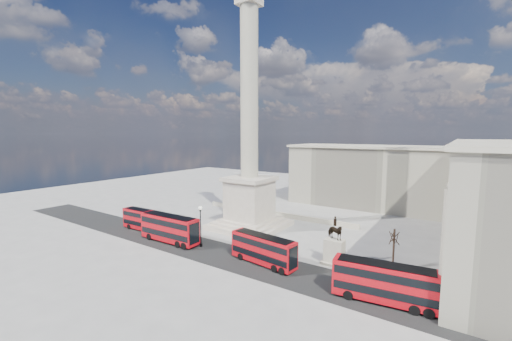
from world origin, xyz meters
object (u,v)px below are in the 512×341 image
object	(u,v)px
red_bus_b	(170,228)
pedestrian_crossing	(247,233)
pedestrian_walking	(277,251)
pedestrian_standing	(407,276)
victorian_lamp	(201,223)
red_bus_c	(264,249)
nelsons_column	(249,167)
equestrian_statue	(334,248)
red_bus_d	(385,283)
red_bus_a	(145,220)

from	to	relation	value
red_bus_b	pedestrian_crossing	world-z (taller)	red_bus_b
pedestrian_walking	pedestrian_standing	distance (m)	19.11
victorian_lamp	pedestrian_standing	world-z (taller)	victorian_lamp
pedestrian_standing	pedestrian_crossing	world-z (taller)	pedestrian_crossing
victorian_lamp	red_bus_c	bearing A→B (deg)	-0.82
red_bus_b	red_bus_c	distance (m)	19.52
red_bus_b	nelsons_column	bearing A→B (deg)	65.62
pedestrian_walking	red_bus_b	bearing A→B (deg)	-174.60
equestrian_statue	pedestrian_walking	distance (m)	9.26
red_bus_c	red_bus_d	world-z (taller)	red_bus_d
red_bus_b	pedestrian_walking	distance (m)	20.30
red_bus_a	pedestrian_crossing	size ratio (longest dim) A/B	5.89
victorian_lamp	equestrian_statue	size ratio (longest dim) A/B	0.97
equestrian_statue	pedestrian_crossing	xyz separation A→B (m)	(-18.11, 2.53, -1.64)
pedestrian_crossing	victorian_lamp	bearing A→B (deg)	110.08
pedestrian_walking	equestrian_statue	bearing A→B (deg)	3.12
nelsons_column	red_bus_b	xyz separation A→B (m)	(-6.77, -15.75, -10.29)
red_bus_b	pedestrian_crossing	xyz separation A→B (m)	(10.27, 9.80, -1.72)
red_bus_c	pedestrian_standing	distance (m)	19.99
pedestrian_standing	pedestrian_crossing	xyz separation A→B (m)	(-28.27, 2.69, 0.09)
red_bus_d	pedestrian_standing	size ratio (longest dim) A/B	7.22
red_bus_a	red_bus_c	xyz separation A→B (m)	(29.17, -0.54, 0.08)
red_bus_a	pedestrian_standing	world-z (taller)	red_bus_a
red_bus_a	red_bus_c	world-z (taller)	red_bus_c
red_bus_b	red_bus_d	bearing A→B (deg)	-1.30
red_bus_c	victorian_lamp	world-z (taller)	victorian_lamp
pedestrian_crossing	red_bus_d	bearing A→B (deg)	-154.64
nelsons_column	red_bus_a	xyz separation A→B (m)	(-16.47, -13.93, -10.66)
equestrian_statue	pedestrian_walking	world-z (taller)	equestrian_statue
red_bus_b	victorian_lamp	size ratio (longest dim) A/B	1.71
pedestrian_crossing	nelsons_column	bearing A→B (deg)	-13.98
red_bus_c	pedestrian_walking	distance (m)	4.26
victorian_lamp	pedestrian_crossing	world-z (taller)	victorian_lamp
nelsons_column	red_bus_c	size ratio (longest dim) A/B	4.44
red_bus_c	pedestrian_standing	size ratio (longest dim) A/B	6.84
red_bus_a	red_bus_c	bearing A→B (deg)	-3.06
red_bus_d	red_bus_b	bearing A→B (deg)	172.93
victorian_lamp	red_bus_d	bearing A→B (deg)	-2.95
nelsons_column	victorian_lamp	distance (m)	16.70
equestrian_statue	pedestrian_crossing	bearing A→B (deg)	172.05
nelsons_column	pedestrian_crossing	xyz separation A→B (m)	(3.50, -5.96, -12.01)
red_bus_a	pedestrian_crossing	distance (m)	21.54
victorian_lamp	pedestrian_walking	bearing A→B (deg)	15.95
victorian_lamp	pedestrian_walking	world-z (taller)	victorian_lamp
nelsons_column	red_bus_b	world-z (taller)	nelsons_column
pedestrian_walking	pedestrian_standing	bearing A→B (deg)	-4.12
nelsons_column	pedestrian_crossing	size ratio (longest dim) A/B	27.41
red_bus_c	equestrian_statue	bearing A→B (deg)	41.15
nelsons_column	pedestrian_crossing	distance (m)	13.85
red_bus_c	red_bus_d	xyz separation A→B (m)	(17.68, -1.40, 0.13)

